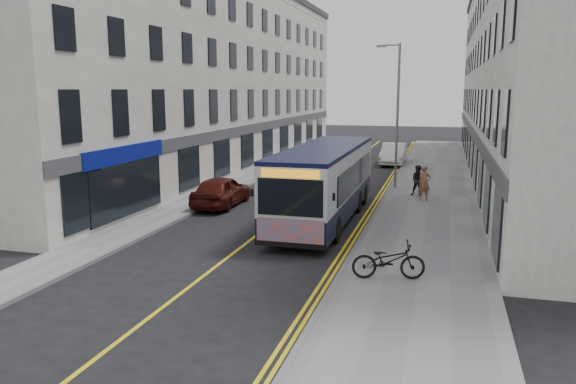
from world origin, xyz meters
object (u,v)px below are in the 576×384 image
Objects in this scene: car_white at (394,154)px; car_maroon at (221,191)px; streetlamp at (396,111)px; bicycle at (388,260)px; city_bus at (324,181)px; pedestrian_near at (424,183)px; pedestrian_far at (419,181)px.

car_white reaches higher than car_maroon.
streetlamp is 3.80× the size of bicycle.
bicycle is 26.57m from car_white.
city_bus is 6.35× the size of pedestrian_near.
city_bus is at bearing -104.23° from streetlamp.
car_white is (-2.43, 12.99, -0.12)m from pedestrian_far.
car_white is at bearing 95.17° from streetlamp.
car_maroon is (-6.60, -17.66, -0.04)m from car_white.
bicycle is (3.42, -7.17, -1.07)m from city_bus.
car_maroon is (-5.39, 1.65, -0.99)m from city_bus.
bicycle is 1.22× the size of pedestrian_near.
city_bus is (-2.18, -8.59, -2.64)m from streetlamp.
streetlamp reaches higher than car_maroon.
pedestrian_far is (0.21, 13.49, 0.24)m from bicycle.
streetlamp is at bearing 75.77° from city_bus.
car_maroon is (-9.36, -3.50, -0.23)m from pedestrian_near.
car_white is (-2.76, 14.16, -0.19)m from pedestrian_near.
car_maroon is at bearing 177.82° from pedestrian_near.
car_white is at bearing 78.33° from pedestrian_near.
car_maroon is (-8.82, 8.82, 0.08)m from bicycle.
pedestrian_near is 1.08× the size of pedestrian_far.
city_bus is 8.02m from bicycle.
pedestrian_near is at bearing 52.40° from city_bus.
car_white is at bearing 98.62° from pedestrian_far.
bicycle is 0.44× the size of car_white.
city_bus is 2.28× the size of car_white.
streetlamp is 11.35m from car_white.
city_bus reaches higher than car_white.
streetlamp is 5.16m from pedestrian_near.
pedestrian_far reaches higher than car_white.
pedestrian_near is 14.43m from car_white.
pedestrian_near is (1.79, -3.44, -3.40)m from streetlamp.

